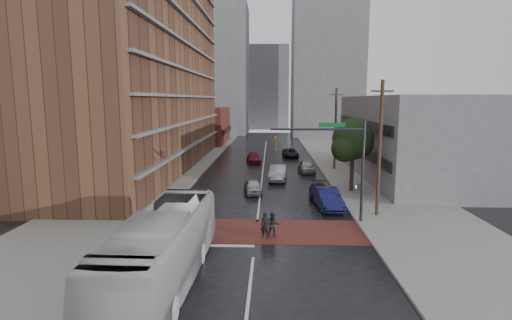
# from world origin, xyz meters

# --- Properties ---
(ground) EXTENTS (160.00, 160.00, 0.00)m
(ground) POSITION_xyz_m (0.00, 0.00, 0.00)
(ground) COLOR black
(ground) RESTS_ON ground
(crosswalk) EXTENTS (14.00, 5.00, 0.02)m
(crosswalk) POSITION_xyz_m (0.00, 0.50, 0.01)
(crosswalk) COLOR maroon
(crosswalk) RESTS_ON ground
(sidewalk_west) EXTENTS (9.00, 90.00, 0.15)m
(sidewalk_west) POSITION_xyz_m (-11.50, 25.00, 0.07)
(sidewalk_west) COLOR gray
(sidewalk_west) RESTS_ON ground
(sidewalk_east) EXTENTS (9.00, 90.00, 0.15)m
(sidewalk_east) POSITION_xyz_m (11.50, 25.00, 0.07)
(sidewalk_east) COLOR gray
(sidewalk_east) RESTS_ON ground
(apartment_block) EXTENTS (10.00, 44.00, 28.00)m
(apartment_block) POSITION_xyz_m (-14.00, 24.00, 14.00)
(apartment_block) COLOR brown
(apartment_block) RESTS_ON ground
(storefront_west) EXTENTS (8.00, 16.00, 7.00)m
(storefront_west) POSITION_xyz_m (-12.00, 54.00, 3.50)
(storefront_west) COLOR maroon
(storefront_west) RESTS_ON ground
(building_east) EXTENTS (11.00, 26.00, 9.00)m
(building_east) POSITION_xyz_m (16.50, 20.00, 4.50)
(building_east) COLOR gray
(building_east) RESTS_ON ground
(distant_tower_west) EXTENTS (18.00, 16.00, 32.00)m
(distant_tower_west) POSITION_xyz_m (-14.00, 78.00, 16.00)
(distant_tower_west) COLOR gray
(distant_tower_west) RESTS_ON ground
(distant_tower_east) EXTENTS (16.00, 14.00, 36.00)m
(distant_tower_east) POSITION_xyz_m (14.00, 72.00, 18.00)
(distant_tower_east) COLOR gray
(distant_tower_east) RESTS_ON ground
(distant_tower_center) EXTENTS (12.00, 10.00, 24.00)m
(distant_tower_center) POSITION_xyz_m (0.00, 95.00, 12.00)
(distant_tower_center) COLOR gray
(distant_tower_center) RESTS_ON ground
(street_tree) EXTENTS (4.20, 4.10, 6.90)m
(street_tree) POSITION_xyz_m (8.52, 12.03, 4.73)
(street_tree) COLOR #332319
(street_tree) RESTS_ON ground
(signal_mast) EXTENTS (6.50, 0.30, 7.20)m
(signal_mast) POSITION_xyz_m (5.85, 2.50, 4.73)
(signal_mast) COLOR #2D2D33
(signal_mast) RESTS_ON ground
(utility_pole_near) EXTENTS (1.60, 0.26, 10.00)m
(utility_pole_near) POSITION_xyz_m (8.80, 4.00, 5.14)
(utility_pole_near) COLOR #473321
(utility_pole_near) RESTS_ON ground
(utility_pole_far) EXTENTS (1.60, 0.26, 10.00)m
(utility_pole_far) POSITION_xyz_m (8.80, 24.00, 5.14)
(utility_pole_far) COLOR #473321
(utility_pole_far) RESTS_ON ground
(transit_bus) EXTENTS (3.17, 12.50, 3.47)m
(transit_bus) POSITION_xyz_m (-4.07, -7.24, 1.73)
(transit_bus) COLOR silver
(transit_bus) RESTS_ON ground
(pedestrian_a) EXTENTS (0.67, 0.51, 1.68)m
(pedestrian_a) POSITION_xyz_m (0.63, -0.91, 0.84)
(pedestrian_a) COLOR black
(pedestrian_a) RESTS_ON ground
(pedestrian_b) EXTENTS (0.79, 0.62, 1.59)m
(pedestrian_b) POSITION_xyz_m (1.11, -0.70, 0.79)
(pedestrian_b) COLOR #252026
(pedestrian_b) RESTS_ON ground
(car_travel_a) EXTENTS (2.00, 3.91, 1.28)m
(car_travel_a) POSITION_xyz_m (-0.71, 11.22, 0.64)
(car_travel_a) COLOR #ADAFB5
(car_travel_a) RESTS_ON ground
(car_travel_b) EXTENTS (2.12, 5.04, 1.62)m
(car_travel_b) POSITION_xyz_m (1.74, 17.28, 0.81)
(car_travel_b) COLOR #A8ACB0
(car_travel_b) RESTS_ON ground
(car_travel_c) EXTENTS (2.36, 4.49, 1.24)m
(car_travel_c) POSITION_xyz_m (-1.40, 29.29, 0.62)
(car_travel_c) COLOR maroon
(car_travel_c) RESTS_ON ground
(suv_travel) EXTENTS (2.52, 4.82, 1.29)m
(suv_travel) POSITION_xyz_m (3.91, 34.81, 0.65)
(suv_travel) COLOR black
(suv_travel) RESTS_ON ground
(car_parked_near) EXTENTS (2.15, 4.99, 1.60)m
(car_parked_near) POSITION_xyz_m (5.50, 6.30, 0.80)
(car_parked_near) COLOR #141447
(car_parked_near) RESTS_ON ground
(car_parked_mid) EXTENTS (1.96, 4.16, 1.17)m
(car_parked_mid) POSITION_xyz_m (5.20, 10.00, 0.59)
(car_parked_mid) COLOR black
(car_parked_mid) RESTS_ON ground
(car_parked_far) EXTENTS (2.04, 4.36, 1.44)m
(car_parked_far) POSITION_xyz_m (5.20, 22.08, 0.72)
(car_parked_far) COLOR #95969C
(car_parked_far) RESTS_ON ground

